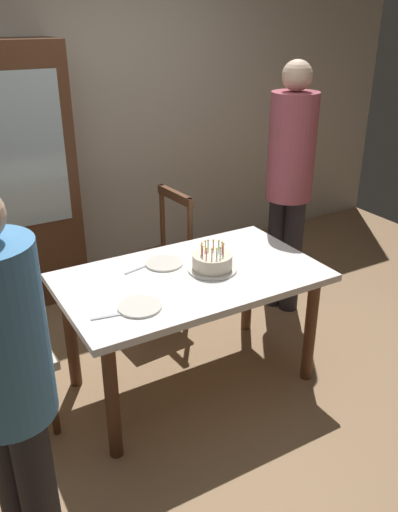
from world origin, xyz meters
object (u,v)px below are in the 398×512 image
dining_table (191,290)px  birthday_cake (212,263)px  plate_far_side (164,263)px  person_celebrant (6,381)px  chair_spindle_back (156,263)px  person_guest (290,176)px  plate_near_celebrant (140,307)px

dining_table → birthday_cake: (0.13, -0.01, 0.14)m
plate_far_side → person_celebrant: 1.38m
dining_table → birthday_cake: size_ratio=5.18×
dining_table → person_celebrant: 1.35m
person_celebrant → chair_spindle_back: bearing=49.3°
dining_table → chair_spindle_back: size_ratio=1.53×
chair_spindle_back → person_celebrant: bearing=-130.7°
dining_table → person_celebrant: person_celebrant is taller
birthday_cake → person_guest: bearing=27.3°
chair_spindle_back → plate_near_celebrant: bearing=-119.6°
birthday_cake → person_celebrant: size_ratio=0.17×
dining_table → birthday_cake: birthday_cake is taller
dining_table → person_guest: size_ratio=0.81×
person_celebrant → person_guest: 2.45m
plate_near_celebrant → birthday_cake: bearing=18.7°
person_guest → chair_spindle_back: bearing=162.3°
dining_table → person_guest: 1.20m
plate_near_celebrant → dining_table: bearing=25.6°
birthday_cake → chair_spindle_back: size_ratio=0.29×
chair_spindle_back → person_guest: person_guest is taller
person_celebrant → person_guest: bearing=28.3°
birthday_cake → person_guest: person_guest is taller
dining_table → plate_far_side: 0.23m
person_guest → dining_table: bearing=-156.2°
birthday_cake → person_guest: size_ratio=0.16×
chair_spindle_back → person_guest: 1.11m
person_celebrant → plate_far_side: bearing=40.6°
plate_far_side → person_guest: (1.11, 0.27, 0.29)m
birthday_cake → plate_far_side: bearing=134.7°
plate_near_celebrant → person_celebrant: (-0.72, -0.51, 0.18)m
dining_table → plate_far_side: size_ratio=6.59×
plate_far_side → person_guest: size_ratio=0.12×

